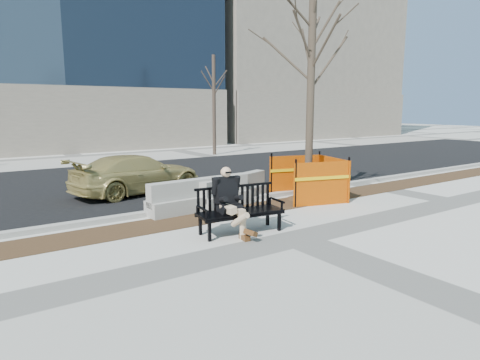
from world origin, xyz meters
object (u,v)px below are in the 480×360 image
object	(u,v)px
tree_fence	(308,199)
jersey_barrier_right	(234,203)
seated_man	(228,234)
sedan	(139,193)
bench	(240,233)
jersey_barrier_left	(201,210)

from	to	relation	value
tree_fence	jersey_barrier_right	world-z (taller)	tree_fence
seated_man	sedan	xyz separation A→B (m)	(0.03, 5.39, 0.00)
bench	sedan	bearing A→B (deg)	99.78
tree_fence	jersey_barrier_left	size ratio (longest dim) A/B	2.23
jersey_barrier_left	tree_fence	bearing A→B (deg)	-14.58
sedan	bench	bearing A→B (deg)	172.23
jersey_barrier_left	jersey_barrier_right	size ratio (longest dim) A/B	1.08
jersey_barrier_right	seated_man	bearing A→B (deg)	-145.87
seated_man	jersey_barrier_right	world-z (taller)	seated_man
bench	jersey_barrier_left	xyz separation A→B (m)	(0.31, 2.36, 0.00)
jersey_barrier_right	sedan	bearing A→B (deg)	101.44
bench	jersey_barrier_right	distance (m)	2.99
seated_man	jersey_barrier_right	distance (m)	3.06
bench	sedan	xyz separation A→B (m)	(-0.24, 5.48, 0.00)
tree_fence	bench	bearing A→B (deg)	-154.83
tree_fence	jersey_barrier_left	distance (m)	3.38
jersey_barrier_left	bench	bearing A→B (deg)	-101.06
seated_man	sedan	bearing A→B (deg)	97.04
bench	jersey_barrier_left	world-z (taller)	bench
tree_fence	sedan	distance (m)	5.40
bench	jersey_barrier_left	size ratio (longest dim) A/B	0.64
bench	tree_fence	distance (m)	4.02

